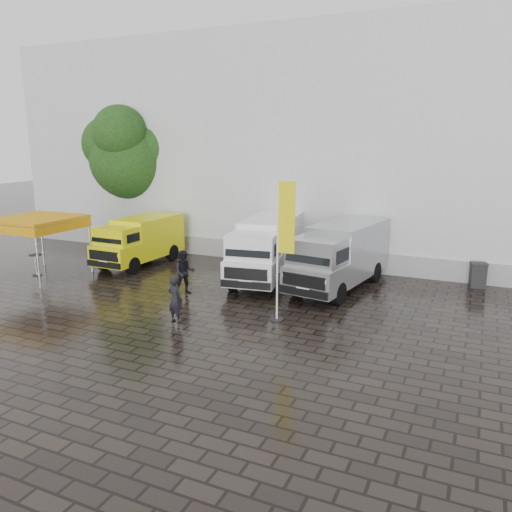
{
  "coord_description": "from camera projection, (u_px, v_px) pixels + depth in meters",
  "views": [
    {
      "loc": [
        7.09,
        -16.0,
        6.34
      ],
      "look_at": [
        -1.19,
        2.2,
        1.71
      ],
      "focal_mm": 35.0,
      "sensor_mm": 36.0,
      "label": 1
    }
  ],
  "objects": [
    {
      "name": "ground",
      "position": [
        261.0,
        316.0,
        18.48
      ],
      "size": [
        120.0,
        120.0,
        0.0
      ],
      "primitive_type": "plane",
      "color": "black",
      "rests_on": "ground"
    },
    {
      "name": "exhibition_hall",
      "position": [
        397.0,
        146.0,
        30.5
      ],
      "size": [
        44.0,
        16.0,
        12.0
      ],
      "primitive_type": "cube",
      "color": "silver",
      "rests_on": "ground"
    },
    {
      "name": "hall_plinth",
      "position": [
        363.0,
        262.0,
        24.61
      ],
      "size": [
        44.0,
        0.15,
        1.0
      ],
      "primitive_type": "cube",
      "color": "gray",
      "rests_on": "ground"
    },
    {
      "name": "van_yellow",
      "position": [
        139.0,
        242.0,
        25.85
      ],
      "size": [
        2.16,
        5.33,
        2.44
      ],
      "primitive_type": null,
      "rotation": [
        0.0,
        0.0,
        -0.02
      ],
      "color": "yellow",
      "rests_on": "ground"
    },
    {
      "name": "van_white",
      "position": [
        266.0,
        250.0,
        23.06
      ],
      "size": [
        3.07,
        6.69,
        2.79
      ],
      "primitive_type": null,
      "rotation": [
        0.0,
        0.0,
        0.15
      ],
      "color": "white",
      "rests_on": "ground"
    },
    {
      "name": "van_silver",
      "position": [
        339.0,
        257.0,
        21.66
      ],
      "size": [
        3.14,
        6.72,
        2.8
      ],
      "primitive_type": null,
      "rotation": [
        0.0,
        0.0,
        -0.16
      ],
      "color": "#A0A2A4",
      "rests_on": "ground"
    },
    {
      "name": "canopy_tent",
      "position": [
        36.0,
        221.0,
        23.36
      ],
      "size": [
        3.43,
        3.43,
        2.85
      ],
      "color": "silver",
      "rests_on": "ground"
    },
    {
      "name": "flagpole",
      "position": [
        282.0,
        241.0,
        17.38
      ],
      "size": [
        0.88,
        0.5,
        5.21
      ],
      "color": "black",
      "rests_on": "ground"
    },
    {
      "name": "tree",
      "position": [
        130.0,
        154.0,
        30.03
      ],
      "size": [
        4.83,
        4.83,
        8.66
      ],
      "color": "black",
      "rests_on": "ground"
    },
    {
      "name": "cocktail_table",
      "position": [
        36.0,
        265.0,
        23.97
      ],
      "size": [
        0.6,
        0.6,
        1.03
      ],
      "primitive_type": "cylinder",
      "color": "black",
      "rests_on": "ground"
    },
    {
      "name": "wheelie_bin",
      "position": [
        478.0,
        275.0,
        22.03
      ],
      "size": [
        0.79,
        0.79,
        1.11
      ],
      "primitive_type": "cube",
      "rotation": [
        0.0,
        0.0,
        0.19
      ],
      "color": "black",
      "rests_on": "ground"
    },
    {
      "name": "person_front",
      "position": [
        175.0,
        299.0,
        17.67
      ],
      "size": [
        0.68,
        0.51,
        1.7
      ],
      "primitive_type": "imported",
      "rotation": [
        0.0,
        0.0,
        2.97
      ],
      "color": "black",
      "rests_on": "ground"
    },
    {
      "name": "person_tent",
      "position": [
        185.0,
        272.0,
        21.0
      ],
      "size": [
        1.14,
        1.12,
        1.85
      ],
      "primitive_type": "imported",
      "rotation": [
        0.0,
        0.0,
        0.69
      ],
      "color": "black",
      "rests_on": "ground"
    }
  ]
}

